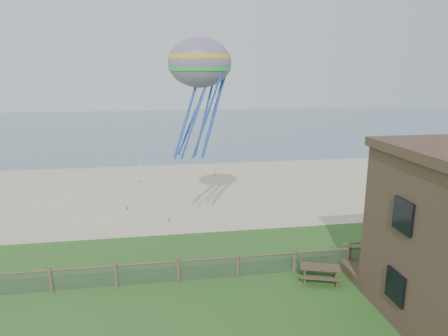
{
  "coord_description": "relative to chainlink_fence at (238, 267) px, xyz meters",
  "views": [
    {
      "loc": [
        -3.63,
        -12.16,
        10.15
      ],
      "look_at": [
        -0.39,
        8.0,
        5.26
      ],
      "focal_mm": 32.0,
      "sensor_mm": 36.0,
      "label": 1
    }
  ],
  "objects": [
    {
      "name": "octopus_kite",
      "position": [
        -1.25,
        5.33,
        8.23
      ],
      "size": [
        4.3,
        3.7,
        7.43
      ],
      "primitive_type": null,
      "rotation": [
        0.0,
        0.0,
        0.38
      ],
      "color": "#DC4E22"
    },
    {
      "name": "picnic_table",
      "position": [
        3.98,
        -1.0,
        -0.14
      ],
      "size": [
        2.32,
        2.01,
        0.83
      ],
      "primitive_type": null,
      "rotation": [
        0.0,
        0.0,
        -0.31
      ],
      "color": "brown",
      "rests_on": "ground"
    },
    {
      "name": "chainlink_fence",
      "position": [
        0.0,
        0.0,
        0.0
      ],
      "size": [
        36.2,
        0.2,
        1.25
      ],
      "primitive_type": null,
      "color": "brown",
      "rests_on": "ground"
    },
    {
      "name": "ocean",
      "position": [
        0.0,
        60.0,
        -0.55
      ],
      "size": [
        160.0,
        68.0,
        0.02
      ],
      "primitive_type": "cube",
      "color": "slate",
      "rests_on": "ground"
    },
    {
      "name": "sand_beach",
      "position": [
        0.0,
        16.0,
        -0.55
      ],
      "size": [
        72.0,
        20.0,
        0.02
      ],
      "primitive_type": "cube",
      "color": "tan",
      "rests_on": "ground"
    }
  ]
}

